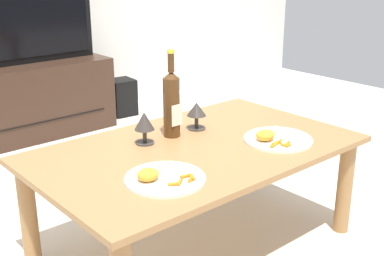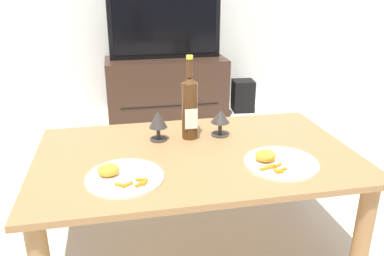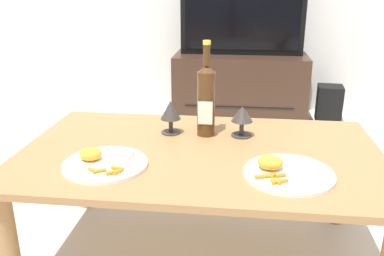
{
  "view_description": "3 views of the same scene",
  "coord_description": "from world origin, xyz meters",
  "views": [
    {
      "loc": [
        -1.29,
        -1.47,
        1.22
      ],
      "look_at": [
        0.01,
        0.04,
        0.54
      ],
      "focal_mm": 47.35,
      "sensor_mm": 36.0,
      "label": 1
    },
    {
      "loc": [
        -0.31,
        -1.46,
        1.15
      ],
      "look_at": [
        -0.0,
        0.08,
        0.55
      ],
      "focal_mm": 36.35,
      "sensor_mm": 36.0,
      "label": 2
    },
    {
      "loc": [
        0.14,
        -1.42,
        1.06
      ],
      "look_at": [
        -0.03,
        0.02,
        0.55
      ],
      "focal_mm": 38.78,
      "sensor_mm": 36.0,
      "label": 3
    }
  ],
  "objects": [
    {
      "name": "goblet_right",
      "position": [
        0.15,
        0.17,
        0.56
      ],
      "size": [
        0.09,
        0.09,
        0.13
      ],
      "color": "#38332D",
      "rests_on": "dining_table"
    },
    {
      "name": "tv_screen",
      "position": [
        0.13,
        1.87,
        0.79
      ],
      "size": [
        0.95,
        0.05,
        0.55
      ],
      "color": "black",
      "rests_on": "tv_stand"
    },
    {
      "name": "dinner_plate_right",
      "position": [
        0.3,
        -0.18,
        0.48
      ],
      "size": [
        0.29,
        0.29,
        0.06
      ],
      "color": "white",
      "rests_on": "dining_table"
    },
    {
      "name": "dinner_plate_left",
      "position": [
        -0.31,
        -0.18,
        0.48
      ],
      "size": [
        0.29,
        0.29,
        0.06
      ],
      "color": "white",
      "rests_on": "dining_table"
    },
    {
      "name": "ground_plane",
      "position": [
        0.0,
        0.0,
        0.0
      ],
      "size": [
        6.4,
        6.4,
        0.0
      ],
      "primitive_type": "plane",
      "color": "beige"
    },
    {
      "name": "goblet_left",
      "position": [
        -0.14,
        0.17,
        0.56
      ],
      "size": [
        0.08,
        0.08,
        0.14
      ],
      "color": "#38332D",
      "rests_on": "dining_table"
    },
    {
      "name": "wine_bottle",
      "position": [
        0.01,
        0.17,
        0.62
      ],
      "size": [
        0.07,
        0.07,
        0.38
      ],
      "color": "#4C2D14",
      "rests_on": "dining_table"
    },
    {
      "name": "tv_stand",
      "position": [
        0.13,
        1.87,
        0.26
      ],
      "size": [
        1.04,
        0.47,
        0.51
      ],
      "color": "#382319",
      "rests_on": "ground_plane"
    },
    {
      "name": "dining_table",
      "position": [
        0.0,
        0.0,
        0.4
      ],
      "size": [
        1.33,
        0.82,
        0.47
      ],
      "color": "#9E7042",
      "rests_on": "ground_plane"
    },
    {
      "name": "floor_speaker",
      "position": [
        0.84,
        1.85,
        0.14
      ],
      "size": [
        0.21,
        0.21,
        0.29
      ],
      "primitive_type": "cube",
      "rotation": [
        0.0,
        0.0,
        -0.09
      ],
      "color": "black",
      "rests_on": "ground_plane"
    }
  ]
}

